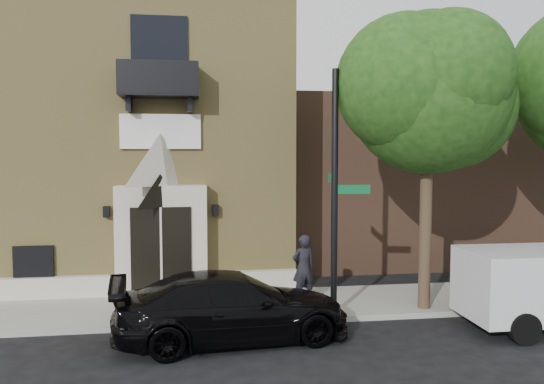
# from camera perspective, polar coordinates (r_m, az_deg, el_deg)

# --- Properties ---
(ground) EXTENTS (120.00, 120.00, 0.00)m
(ground) POSITION_cam_1_polar(r_m,az_deg,el_deg) (13.42, -8.02, -14.38)
(ground) COLOR black
(ground) RESTS_ON ground
(sidewalk) EXTENTS (42.00, 3.00, 0.15)m
(sidewalk) POSITION_cam_1_polar(r_m,az_deg,el_deg) (14.87, -4.09, -12.21)
(sidewalk) COLOR gray
(sidewalk) RESTS_ON ground
(church) EXTENTS (12.20, 11.01, 9.30)m
(church) POSITION_cam_1_polar(r_m,az_deg,el_deg) (20.91, -16.45, 4.96)
(church) COLOR tan
(church) RESTS_ON ground
(neighbour_building) EXTENTS (18.00, 8.00, 6.40)m
(neighbour_building) POSITION_cam_1_polar(r_m,az_deg,el_deg) (24.85, 20.71, 1.38)
(neighbour_building) COLOR brown
(neighbour_building) RESTS_ON ground
(street_tree_left) EXTENTS (4.97, 4.38, 7.77)m
(street_tree_left) POSITION_cam_1_polar(r_m,az_deg,el_deg) (14.50, 16.71, 10.34)
(street_tree_left) COLOR #38281C
(street_tree_left) RESTS_ON sidewalk
(black_sedan) EXTENTS (5.59, 2.82, 1.56)m
(black_sedan) POSITION_cam_1_polar(r_m,az_deg,el_deg) (12.35, -4.28, -12.21)
(black_sedan) COLOR black
(black_sedan) RESTS_ON ground
(street_sign) EXTENTS (0.99, 1.01, 6.21)m
(street_sign) POSITION_cam_1_polar(r_m,az_deg,el_deg) (13.45, 6.81, -0.07)
(street_sign) COLOR black
(street_sign) RESTS_ON sidewalk
(fire_hydrant) EXTENTS (0.43, 0.35, 0.76)m
(fire_hydrant) POSITION_cam_1_polar(r_m,az_deg,el_deg) (15.39, 20.51, -10.17)
(fire_hydrant) COLOR #AD1514
(fire_hydrant) RESTS_ON sidewalk
(dumpster) EXTENTS (1.85, 1.40, 1.07)m
(dumpster) POSITION_cam_1_polar(r_m,az_deg,el_deg) (16.75, 25.91, -8.58)
(dumpster) COLOR #103D17
(dumpster) RESTS_ON sidewalk
(planter) EXTENTS (0.73, 0.68, 0.66)m
(planter) POSITION_cam_1_polar(r_m,az_deg,el_deg) (15.58, -9.06, -9.95)
(planter) COLOR #477330
(planter) RESTS_ON sidewalk
(pedestrian_near) EXTENTS (0.76, 0.59, 1.86)m
(pedestrian_near) POSITION_cam_1_polar(r_m,az_deg,el_deg) (14.94, 3.40, -8.15)
(pedestrian_near) COLOR black
(pedestrian_near) RESTS_ON sidewalk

